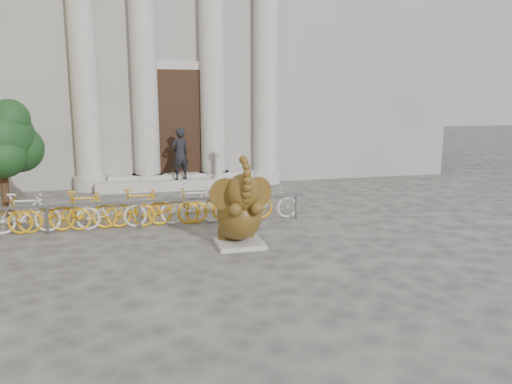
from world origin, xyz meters
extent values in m
plane|color=#474442|center=(0.00, 0.00, 0.00)|extent=(80.00, 80.00, 0.00)
cube|color=gray|center=(0.00, 15.00, 6.00)|extent=(22.00, 10.00, 12.00)
cube|color=black|center=(0.00, 9.92, 2.30)|extent=(2.40, 0.16, 4.00)
cylinder|color=#A8A59E|center=(-3.20, 9.80, 4.00)|extent=(0.90, 0.90, 8.00)
cylinder|color=#A8A59E|center=(-1.20, 9.80, 4.00)|extent=(0.90, 0.90, 8.00)
cylinder|color=#A8A59E|center=(1.20, 9.80, 4.00)|extent=(0.90, 0.90, 8.00)
cylinder|color=#A8A59E|center=(3.20, 9.80, 4.00)|extent=(0.90, 0.90, 8.00)
cube|color=#A8A59E|center=(0.00, 9.40, 0.18)|extent=(6.00, 1.20, 0.36)
cube|color=#A8A59E|center=(0.50, 1.94, 0.05)|extent=(1.03, 0.93, 0.10)
ellipsoid|color=black|center=(0.50, 2.17, 0.41)|extent=(0.87, 0.83, 0.65)
ellipsoid|color=black|center=(0.50, 1.96, 0.70)|extent=(0.99, 1.24, 1.06)
cylinder|color=black|center=(0.22, 2.30, 0.24)|extent=(0.31, 0.31, 0.27)
cylinder|color=black|center=(0.77, 2.30, 0.24)|extent=(0.31, 0.31, 0.27)
cylinder|color=black|center=(0.28, 1.55, 0.90)|extent=(0.25, 0.61, 0.41)
cylinder|color=black|center=(0.73, 1.56, 0.90)|extent=(0.25, 0.61, 0.41)
ellipsoid|color=black|center=(0.50, 1.60, 1.27)|extent=(0.70, 0.66, 0.82)
cylinder|color=black|center=(0.15, 1.71, 1.23)|extent=(0.68, 0.26, 0.70)
cylinder|color=black|center=(0.85, 1.72, 1.23)|extent=(0.68, 0.27, 0.70)
cone|color=beige|center=(0.38, 1.39, 1.10)|extent=(0.13, 0.24, 0.11)
cone|color=beige|center=(0.63, 1.39, 1.10)|extent=(0.13, 0.24, 0.11)
cube|color=slate|center=(-1.62, 3.94, 0.70)|extent=(8.59, 0.06, 0.06)
cylinder|color=slate|center=(-3.77, 3.94, 0.35)|extent=(0.06, 0.06, 0.70)
cylinder|color=slate|center=(-1.62, 3.94, 0.35)|extent=(0.06, 0.06, 0.70)
cylinder|color=slate|center=(0.53, 3.94, 0.35)|extent=(0.06, 0.06, 0.70)
cylinder|color=slate|center=(2.47, 3.94, 0.35)|extent=(0.06, 0.06, 0.70)
imported|color=beige|center=(-4.31, 4.19, 0.50)|extent=(1.66, 0.47, 1.00)
imported|color=orange|center=(-3.64, 4.19, 0.50)|extent=(1.70, 0.50, 1.00)
imported|color=orange|center=(-2.96, 4.19, 0.50)|extent=(1.66, 0.47, 1.00)
imported|color=beige|center=(-2.29, 4.19, 0.50)|extent=(1.70, 0.50, 1.00)
imported|color=orange|center=(-1.62, 4.19, 0.50)|extent=(1.66, 0.47, 1.00)
imported|color=orange|center=(-0.95, 4.19, 0.50)|extent=(1.70, 0.50, 1.00)
imported|color=beige|center=(-0.28, 4.19, 0.50)|extent=(1.66, 0.47, 1.00)
imported|color=orange|center=(0.39, 4.19, 0.50)|extent=(1.70, 0.50, 1.00)
imported|color=orange|center=(1.07, 4.19, 0.50)|extent=(1.66, 0.47, 1.00)
imported|color=beige|center=(1.74, 4.19, 0.50)|extent=(1.70, 0.50, 1.00)
cylinder|color=#332114|center=(-4.87, 5.01, 0.98)|extent=(0.20, 0.20, 1.96)
sphere|color=black|center=(-4.87, 5.01, 2.28)|extent=(1.63, 1.63, 1.63)
sphere|color=black|center=(-4.49, 5.23, 1.96)|extent=(1.20, 1.20, 1.20)
sphere|color=black|center=(-4.77, 4.68, 1.85)|extent=(1.09, 1.09, 1.09)
sphere|color=black|center=(-4.60, 4.90, 2.72)|extent=(0.98, 0.98, 0.98)
imported|color=black|center=(-0.10, 9.11, 1.27)|extent=(0.78, 0.66, 1.82)
cylinder|color=#A8A59E|center=(1.25, 9.10, 0.42)|extent=(0.39, 0.39, 0.12)
cylinder|color=#A8A59E|center=(1.25, 9.10, 0.80)|extent=(0.27, 0.27, 0.88)
cylinder|color=#A8A59E|center=(1.25, 9.10, 1.27)|extent=(0.39, 0.39, 0.10)
camera|label=1|loc=(-1.73, -8.47, 3.27)|focal=35.00mm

